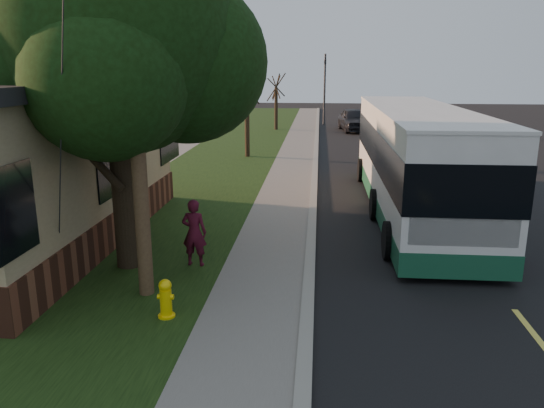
{
  "coord_description": "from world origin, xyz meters",
  "views": [
    {
      "loc": [
        0.15,
        -8.79,
        4.58
      ],
      "look_at": [
        -0.9,
        2.97,
        1.5
      ],
      "focal_mm": 35.0,
      "sensor_mm": 36.0,
      "label": 1
    }
  ],
  "objects_px": {
    "bare_tree_near": "(247,116)",
    "distant_car": "(355,120)",
    "traffic_signal": "(325,85)",
    "transit_bus": "(415,157)",
    "utility_pole": "(132,63)",
    "leafy_tree": "(117,37)",
    "skateboarder": "(194,233)",
    "fire_hydrant": "(166,299)",
    "bare_tree_far": "(276,103)"
  },
  "relations": [
    {
      "from": "utility_pole",
      "to": "skateboarder",
      "type": "distance_m",
      "value": 4.17
    },
    {
      "from": "bare_tree_near",
      "to": "traffic_signal",
      "type": "relative_size",
      "value": 0.78
    },
    {
      "from": "fire_hydrant",
      "to": "transit_bus",
      "type": "relative_size",
      "value": 0.06
    },
    {
      "from": "transit_bus",
      "to": "skateboarder",
      "type": "xyz_separation_m",
      "value": [
        -5.86,
        -5.5,
        -0.92
      ]
    },
    {
      "from": "utility_pole",
      "to": "distant_car",
      "type": "height_order",
      "value": "utility_pole"
    },
    {
      "from": "fire_hydrant",
      "to": "leafy_tree",
      "type": "relative_size",
      "value": 0.09
    },
    {
      "from": "traffic_signal",
      "to": "distant_car",
      "type": "distance_m",
      "value": 5.01
    },
    {
      "from": "bare_tree_far",
      "to": "traffic_signal",
      "type": "height_order",
      "value": "traffic_signal"
    },
    {
      "from": "leafy_tree",
      "to": "transit_bus",
      "type": "distance_m",
      "value": 9.8
    },
    {
      "from": "bare_tree_far",
      "to": "traffic_signal",
      "type": "xyz_separation_m",
      "value": [
        3.5,
        4.0,
        1.16
      ]
    },
    {
      "from": "skateboarder",
      "to": "transit_bus",
      "type": "bearing_deg",
      "value": -133.11
    },
    {
      "from": "fire_hydrant",
      "to": "bare_tree_far",
      "type": "relative_size",
      "value": 0.18
    },
    {
      "from": "bare_tree_near",
      "to": "traffic_signal",
      "type": "height_order",
      "value": "traffic_signal"
    },
    {
      "from": "fire_hydrant",
      "to": "skateboarder",
      "type": "height_order",
      "value": "skateboarder"
    },
    {
      "from": "fire_hydrant",
      "to": "bare_tree_far",
      "type": "distance_m",
      "value": 30.04
    },
    {
      "from": "fire_hydrant",
      "to": "skateboarder",
      "type": "relative_size",
      "value": 0.47
    },
    {
      "from": "utility_pole",
      "to": "traffic_signal",
      "type": "relative_size",
      "value": 1.65
    },
    {
      "from": "fire_hydrant",
      "to": "bare_tree_near",
      "type": "height_order",
      "value": "bare_tree_near"
    },
    {
      "from": "utility_pole",
      "to": "transit_bus",
      "type": "bearing_deg",
      "value": 47.76
    },
    {
      "from": "bare_tree_near",
      "to": "transit_bus",
      "type": "height_order",
      "value": "bare_tree_near"
    },
    {
      "from": "traffic_signal",
      "to": "transit_bus",
      "type": "xyz_separation_m",
      "value": [
        2.69,
        -25.85,
        -1.39
      ]
    },
    {
      "from": "transit_bus",
      "to": "traffic_signal",
      "type": "bearing_deg",
      "value": 95.95
    },
    {
      "from": "bare_tree_near",
      "to": "traffic_signal",
      "type": "xyz_separation_m",
      "value": [
        4.0,
        16.0,
        1.01
      ]
    },
    {
      "from": "fire_hydrant",
      "to": "leafy_tree",
      "type": "height_order",
      "value": "leafy_tree"
    },
    {
      "from": "skateboarder",
      "to": "distant_car",
      "type": "relative_size",
      "value": 0.33
    },
    {
      "from": "utility_pole",
      "to": "bare_tree_near",
      "type": "xyz_separation_m",
      "value": [
        -0.19,
        17.01,
        -2.48
      ]
    },
    {
      "from": "utility_pole",
      "to": "distant_car",
      "type": "relative_size",
      "value": 1.89
    },
    {
      "from": "fire_hydrant",
      "to": "utility_pole",
      "type": "distance_m",
      "value": 4.37
    },
    {
      "from": "utility_pole",
      "to": "bare_tree_far",
      "type": "relative_size",
      "value": 2.25
    },
    {
      "from": "bare_tree_far",
      "to": "skateboarder",
      "type": "xyz_separation_m",
      "value": [
        0.33,
        -27.35,
        -1.14
      ]
    },
    {
      "from": "bare_tree_near",
      "to": "distant_car",
      "type": "height_order",
      "value": "bare_tree_near"
    },
    {
      "from": "bare_tree_near",
      "to": "distant_car",
      "type": "distance_m",
      "value": 13.71
    },
    {
      "from": "transit_bus",
      "to": "distant_car",
      "type": "relative_size",
      "value": 2.56
    },
    {
      "from": "fire_hydrant",
      "to": "utility_pole",
      "type": "xyz_separation_m",
      "value": [
        -0.71,
        0.99,
        4.2
      ]
    },
    {
      "from": "traffic_signal",
      "to": "fire_hydrant",
      "type": "bearing_deg",
      "value": -95.21
    },
    {
      "from": "transit_bus",
      "to": "distant_car",
      "type": "bearing_deg",
      "value": 91.29
    },
    {
      "from": "traffic_signal",
      "to": "transit_bus",
      "type": "distance_m",
      "value": 26.03
    },
    {
      "from": "transit_bus",
      "to": "skateboarder",
      "type": "relative_size",
      "value": 7.79
    },
    {
      "from": "bare_tree_near",
      "to": "skateboarder",
      "type": "bearing_deg",
      "value": -86.9
    },
    {
      "from": "leafy_tree",
      "to": "skateboarder",
      "type": "xyz_separation_m",
      "value": [
        1.5,
        0.0,
        -4.31
      ]
    },
    {
      "from": "traffic_signal",
      "to": "bare_tree_far",
      "type": "bearing_deg",
      "value": -131.19
    },
    {
      "from": "bare_tree_near",
      "to": "fire_hydrant",
      "type": "bearing_deg",
      "value": -87.14
    },
    {
      "from": "traffic_signal",
      "to": "transit_bus",
      "type": "relative_size",
      "value": 0.45
    },
    {
      "from": "bare_tree_far",
      "to": "transit_bus",
      "type": "distance_m",
      "value": 22.71
    },
    {
      "from": "bare_tree_near",
      "to": "bare_tree_far",
      "type": "xyz_separation_m",
      "value": [
        0.5,
        12.0,
        -0.15
      ]
    },
    {
      "from": "leafy_tree",
      "to": "utility_pole",
      "type": "bearing_deg",
      "value": -62.4
    },
    {
      "from": "leafy_tree",
      "to": "bare_tree_far",
      "type": "height_order",
      "value": "leafy_tree"
    },
    {
      "from": "distant_car",
      "to": "bare_tree_far",
      "type": "bearing_deg",
      "value": 174.53
    },
    {
      "from": "traffic_signal",
      "to": "skateboarder",
      "type": "bearing_deg",
      "value": -95.77
    },
    {
      "from": "bare_tree_far",
      "to": "transit_bus",
      "type": "bearing_deg",
      "value": -74.18
    }
  ]
}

